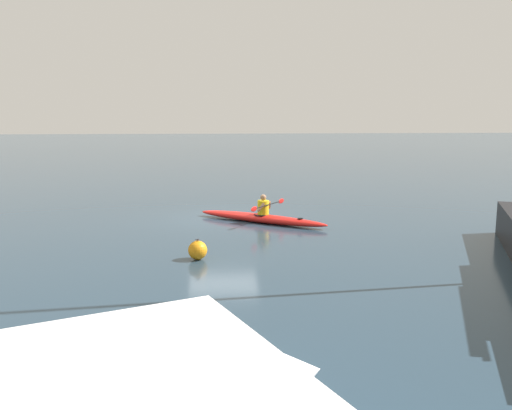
% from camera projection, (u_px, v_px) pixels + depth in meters
% --- Properties ---
extents(ground_plane, '(160.00, 160.00, 0.00)m').
position_uv_depth(ground_plane, '(223.00, 219.00, 19.81)').
color(ground_plane, '#233847').
extents(kayak, '(4.46, 3.38, 0.30)m').
position_uv_depth(kayak, '(261.00, 218.00, 19.09)').
color(kayak, red).
rests_on(kayak, ground).
extents(kayaker, '(1.37, 1.92, 0.70)m').
position_uv_depth(kayaker, '(264.00, 206.00, 18.96)').
color(kayaker, yellow).
rests_on(kayaker, kayak).
extents(mooring_buoy_red_near, '(0.50, 0.50, 0.54)m').
position_uv_depth(mooring_buoy_red_near, '(198.00, 250.00, 14.26)').
color(mooring_buoy_red_near, orange).
rests_on(mooring_buoy_red_near, ground).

